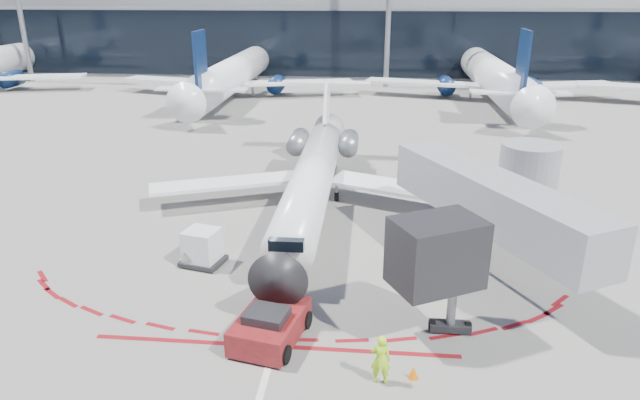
# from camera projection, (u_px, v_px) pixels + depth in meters

# --- Properties ---
(ground) EXTENTS (260.00, 260.00, 0.00)m
(ground) POSITION_uv_depth(u_px,v_px,m) (308.00, 227.00, 32.34)
(ground) COLOR slate
(ground) RESTS_ON ground
(apron_centerline) EXTENTS (0.25, 40.00, 0.01)m
(apron_centerline) POSITION_uv_depth(u_px,v_px,m) (312.00, 213.00, 34.20)
(apron_centerline) COLOR silver
(apron_centerline) RESTS_ON ground
(apron_stop_bar) EXTENTS (14.00, 0.25, 0.01)m
(apron_stop_bar) POSITION_uv_depth(u_px,v_px,m) (274.00, 346.00, 21.62)
(apron_stop_bar) COLOR maroon
(apron_stop_bar) RESTS_ON ground
(terminal_building) EXTENTS (150.00, 24.15, 24.00)m
(terminal_building) POSITION_uv_depth(u_px,v_px,m) (354.00, 14.00, 89.82)
(terminal_building) COLOR gray
(terminal_building) RESTS_ON ground
(jet_bridge) EXTENTS (10.03, 15.20, 4.90)m
(jet_bridge) POSITION_uv_depth(u_px,v_px,m) (502.00, 202.00, 27.61)
(jet_bridge) COLOR gray
(jet_bridge) RESTS_ON ground
(regional_jet) EXTENTS (20.53, 25.32, 6.34)m
(regional_jet) POSITION_uv_depth(u_px,v_px,m) (314.00, 174.00, 34.49)
(regional_jet) COLOR white
(regional_jet) RESTS_ON ground
(pushback_tug) EXTENTS (2.99, 5.68, 1.45)m
(pushback_tug) POSITION_uv_depth(u_px,v_px,m) (270.00, 325.00, 21.83)
(pushback_tug) COLOR #5D150D
(pushback_tug) RESTS_ON ground
(ramp_worker) EXTENTS (0.69, 0.47, 1.87)m
(ramp_worker) POSITION_uv_depth(u_px,v_px,m) (381.00, 359.00, 19.36)
(ramp_worker) COLOR #B8FF1A
(ramp_worker) RESTS_ON ground
(uld_container) EXTENTS (2.26, 2.05, 1.81)m
(uld_container) POSITION_uv_depth(u_px,v_px,m) (202.00, 248.00, 27.68)
(uld_container) COLOR black
(uld_container) RESTS_ON ground
(safety_cone_right) EXTENTS (0.35, 0.35, 0.48)m
(safety_cone_right) POSITION_uv_depth(u_px,v_px,m) (413.00, 372.00, 19.79)
(safety_cone_right) COLOR #FE6C05
(safety_cone_right) RESTS_ON ground
(bg_airliner_1) EXTENTS (33.85, 35.84, 10.95)m
(bg_airliner_1) POSITION_uv_depth(u_px,v_px,m) (235.00, 50.00, 69.26)
(bg_airliner_1) COLOR white
(bg_airliner_1) RESTS_ON ground
(bg_airliner_2) EXTENTS (34.80, 36.84, 11.26)m
(bg_airliner_2) POSITION_uv_depth(u_px,v_px,m) (493.00, 50.00, 67.40)
(bg_airliner_2) COLOR white
(bg_airliner_2) RESTS_ON ground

